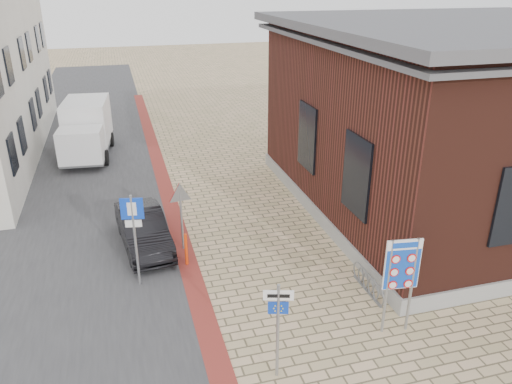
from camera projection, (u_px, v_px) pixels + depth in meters
ground at (308, 363)px, 11.46m from camera, size 120.00×120.00×0.00m
road_strip at (82, 166)px, 23.34m from camera, size 7.00×60.00×0.02m
curb_strip at (169, 200)px, 19.79m from camera, size 0.60×40.00×0.02m
brick_building at (470, 114)px, 18.51m from camera, size 13.00×13.00×6.80m
bike_rack at (368, 283)px, 13.96m from camera, size 0.08×1.80×0.60m
sedan at (143, 229)px, 16.19m from camera, size 1.77×3.95×1.26m
box_truck at (86, 129)px, 24.30m from camera, size 2.50×5.17×2.62m
border_sign at (402, 267)px, 11.79m from camera, size 0.88×0.16×2.58m
essen_sign at (278, 317)px, 10.49m from camera, size 0.63×0.22×2.38m
parking_sign at (134, 224)px, 13.62m from camera, size 0.61×0.16×2.81m
yield_sign at (180, 201)px, 15.58m from camera, size 0.81×0.16×2.28m
bollard at (186, 250)px, 15.16m from camera, size 0.12×0.12×1.07m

